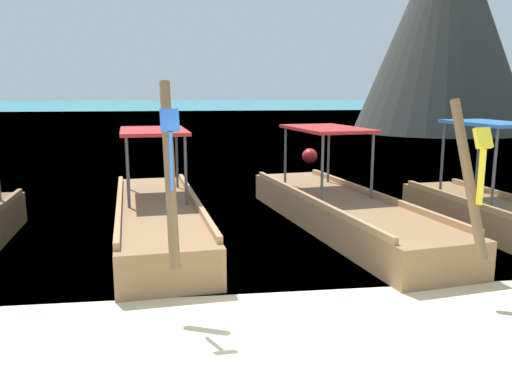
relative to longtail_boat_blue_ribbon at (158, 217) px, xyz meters
name	(u,v)px	position (x,y,z in m)	size (l,w,h in m)	color
ground	(317,379)	(1.59, -4.84, -0.35)	(120.00, 120.00, 0.00)	beige
sea_water	(193,110)	(1.59, 57.20, -0.34)	(120.00, 120.00, 0.00)	teal
longtail_boat_blue_ribbon	(158,217)	(0.00, 0.00, 0.00)	(1.92, 6.34, 2.62)	olive
longtail_boat_yellow_ribbon	(342,210)	(3.31, 0.14, -0.01)	(2.39, 6.87, 2.41)	olive
longtail_boat_turquoise_ribbon	(505,218)	(5.92, -0.80, -0.01)	(1.65, 5.41, 2.43)	brown
karst_rock	(447,23)	(15.92, 21.63, 5.99)	(11.05, 10.26, 12.92)	#383833
mooring_buoy_near	(310,156)	(4.71, 8.65, -0.08)	(0.52, 0.52, 0.52)	red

